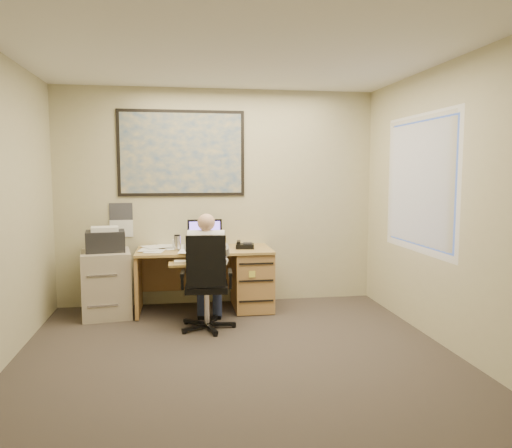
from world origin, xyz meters
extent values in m
cube|color=#362F2A|center=(0.00, 0.00, 0.00)|extent=(4.00, 4.50, 0.00)
cube|color=white|center=(0.00, 0.00, 2.70)|extent=(4.00, 4.50, 0.00)
cube|color=#C1BA92|center=(0.00, 2.25, 1.35)|extent=(4.00, 0.00, 2.70)
cube|color=#C1BA92|center=(0.00, -2.25, 1.35)|extent=(4.00, 0.00, 2.70)
cube|color=#C1BA92|center=(2.00, 0.00, 1.35)|extent=(0.00, 4.50, 2.70)
cube|color=#AF8D4B|center=(-0.20, 1.88, 0.73)|extent=(1.60, 0.75, 0.03)
cube|color=tan|center=(0.37, 1.88, 0.36)|extent=(0.45, 0.70, 0.70)
cube|color=tan|center=(-0.98, 1.88, 0.36)|extent=(0.04, 0.70, 0.70)
cube|color=tan|center=(-0.20, 2.22, 0.45)|extent=(1.55, 0.03, 0.55)
cylinder|color=black|center=(-0.19, 2.02, 0.76)|extent=(0.17, 0.17, 0.02)
cube|color=black|center=(-0.19, 2.00, 0.94)|extent=(0.42, 0.07, 0.32)
cube|color=#7858F0|center=(-0.19, 1.98, 0.94)|extent=(0.37, 0.04, 0.27)
cube|color=#AF8D4B|center=(-0.35, 1.43, 0.66)|extent=(0.55, 0.30, 0.02)
cube|color=beige|center=(-0.35, 1.43, 0.68)|extent=(0.43, 0.14, 0.02)
cube|color=black|center=(0.28, 1.85, 0.78)|extent=(0.24, 0.22, 0.05)
cylinder|color=silver|center=(-0.52, 1.79, 0.84)|extent=(0.08, 0.08, 0.18)
cylinder|color=white|center=(-0.54, 2.00, 0.80)|extent=(0.09, 0.09, 0.11)
cube|color=white|center=(-0.65, 1.88, 0.76)|extent=(0.60, 0.56, 0.02)
cube|color=#1E4C93|center=(-0.45, 2.23, 1.90)|extent=(1.56, 0.03, 1.06)
cube|color=white|center=(-1.20, 2.24, 1.08)|extent=(0.28, 0.01, 0.42)
cube|color=#B1A48F|center=(-1.35, 1.85, 0.38)|extent=(0.62, 0.72, 0.76)
cube|color=black|center=(-1.35, 1.85, 0.87)|extent=(0.48, 0.43, 0.24)
cube|color=white|center=(-1.35, 1.83, 1.02)|extent=(0.33, 0.28, 0.05)
cylinder|color=silver|center=(-0.22, 1.16, 0.24)|extent=(0.06, 0.06, 0.38)
cube|color=black|center=(-0.22, 1.16, 0.45)|extent=(0.47, 0.47, 0.07)
cube|color=black|center=(-0.20, 0.94, 0.77)|extent=(0.41, 0.09, 0.53)
camera|label=1|loc=(-0.51, -4.06, 1.67)|focal=35.00mm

